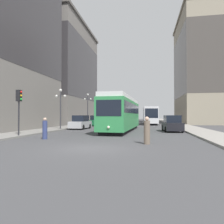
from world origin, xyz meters
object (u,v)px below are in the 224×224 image
(parked_car_left_mid, at_px, (81,123))
(pedestrian_crossing_near, at_px, (147,131))
(parked_car_left_near, at_px, (96,121))
(traffic_light_near_left, at_px, (19,100))
(parked_car_right_far, at_px, (172,124))
(streetcar, at_px, (122,113))
(transit_bus, at_px, (150,115))
(lamp_post_left_far, at_px, (88,104))
(lamp_post_left_near, at_px, (61,102))
(pedestrian_crossing_far, at_px, (45,129))

(parked_car_left_mid, distance_m, pedestrian_crossing_near, 16.29)
(parked_car_left_near, height_order, traffic_light_near_left, traffic_light_near_left)
(parked_car_left_mid, height_order, traffic_light_near_left, traffic_light_near_left)
(parked_car_right_far, distance_m, traffic_light_near_left, 15.84)
(streetcar, height_order, transit_bus, streetcar)
(traffic_light_near_left, relative_size, lamp_post_left_far, 0.67)
(lamp_post_left_near, bearing_deg, traffic_light_near_left, -88.60)
(parked_car_right_far, bearing_deg, parked_car_left_mid, -16.62)
(lamp_post_left_near, distance_m, lamp_post_left_far, 12.11)
(pedestrian_crossing_near, bearing_deg, parked_car_left_near, 47.95)
(streetcar, distance_m, parked_car_right_far, 5.78)
(parked_car_left_mid, bearing_deg, streetcar, -21.31)
(traffic_light_near_left, bearing_deg, pedestrian_crossing_near, -13.62)
(traffic_light_near_left, xyz_separation_m, lamp_post_left_near, (-0.22, 8.95, 0.40))
(transit_bus, bearing_deg, parked_car_left_near, -141.15)
(traffic_light_near_left, bearing_deg, pedestrian_crossing_far, -19.83)
(parked_car_right_far, xyz_separation_m, pedestrian_crossing_near, (-2.74, -10.94, -0.04))
(parked_car_left_mid, distance_m, parked_car_right_far, 11.88)
(parked_car_left_mid, distance_m, lamp_post_left_near, 3.91)
(pedestrian_crossing_far, height_order, lamp_post_left_near, lamp_post_left_near)
(parked_car_left_mid, bearing_deg, transit_bus, 63.65)
(transit_bus, height_order, lamp_post_left_far, lamp_post_left_far)
(transit_bus, relative_size, parked_car_left_mid, 2.78)
(pedestrian_crossing_near, height_order, pedestrian_crossing_far, pedestrian_crossing_near)
(streetcar, height_order, parked_car_right_far, streetcar)
(parked_car_left_mid, xyz_separation_m, pedestrian_crossing_near, (8.82, -13.69, -0.04))
(streetcar, bearing_deg, parked_car_left_near, 120.01)
(pedestrian_crossing_far, bearing_deg, parked_car_left_near, -127.07)
(lamp_post_left_far, bearing_deg, streetcar, -57.98)
(parked_car_left_near, bearing_deg, parked_car_right_far, -43.67)
(pedestrian_crossing_far, xyz_separation_m, lamp_post_left_near, (-3.07, 9.97, 2.70))
(pedestrian_crossing_near, xyz_separation_m, lamp_post_left_far, (-10.72, 23.60, 3.04))
(parked_car_left_near, xyz_separation_m, pedestrian_crossing_far, (1.17, -21.04, -0.08))
(pedestrian_crossing_near, distance_m, lamp_post_left_far, 26.10)
(transit_bus, xyz_separation_m, parked_car_right_far, (2.24, -19.74, -1.10))
(pedestrian_crossing_far, bearing_deg, transit_bus, -145.87)
(pedestrian_crossing_far, bearing_deg, lamp_post_left_near, -113.14)
(parked_car_left_near, height_order, pedestrian_crossing_near, parked_car_left_near)
(transit_bus, relative_size, pedestrian_crossing_far, 7.39)
(streetcar, bearing_deg, parked_car_right_far, 1.22)
(lamp_post_left_far, bearing_deg, parked_car_left_mid, -79.14)
(lamp_post_left_far, bearing_deg, parked_car_right_far, -43.22)
(pedestrian_crossing_near, bearing_deg, transit_bus, 25.65)
(lamp_post_left_near, xyz_separation_m, lamp_post_left_far, (0.00, 12.11, 0.38))
(parked_car_left_near, bearing_deg, pedestrian_crossing_far, -85.36)
(pedestrian_crossing_near, bearing_deg, lamp_post_left_far, 51.03)
(transit_bus, xyz_separation_m, parked_car_left_near, (-9.32, -8.13, -1.10))
(transit_bus, distance_m, traffic_light_near_left, 30.24)
(parked_car_right_far, relative_size, lamp_post_left_far, 0.77)
(pedestrian_crossing_near, height_order, traffic_light_near_left, traffic_light_near_left)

